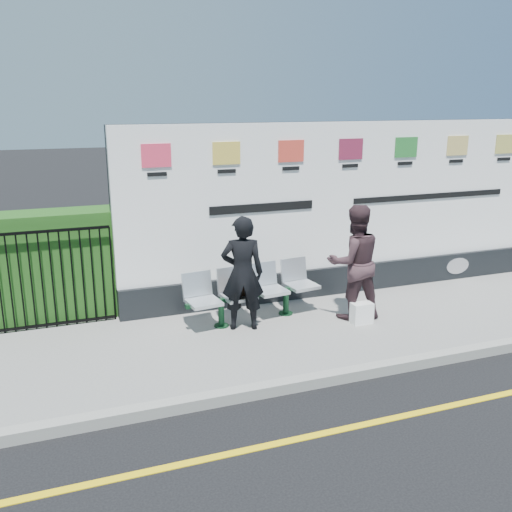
{
  "coord_description": "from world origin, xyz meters",
  "views": [
    {
      "loc": [
        -4.38,
        -4.82,
        3.48
      ],
      "look_at": [
        -1.58,
        2.77,
        1.25
      ],
      "focal_mm": 40.0,
      "sensor_mm": 36.0,
      "label": 1
    }
  ],
  "objects_px": {
    "bench": "(255,306)",
    "woman_left": "(242,273)",
    "billboard": "(345,221)",
    "woman_right": "(354,262)"
  },
  "relations": [
    {
      "from": "bench",
      "to": "woman_left",
      "type": "height_order",
      "value": "woman_left"
    },
    {
      "from": "billboard",
      "to": "woman_left",
      "type": "height_order",
      "value": "billboard"
    },
    {
      "from": "bench",
      "to": "woman_left",
      "type": "distance_m",
      "value": 0.74
    },
    {
      "from": "bench",
      "to": "woman_right",
      "type": "bearing_deg",
      "value": -22.31
    },
    {
      "from": "woman_left",
      "to": "bench",
      "type": "bearing_deg",
      "value": -123.68
    },
    {
      "from": "bench",
      "to": "woman_right",
      "type": "xyz_separation_m",
      "value": [
        1.51,
        -0.41,
        0.68
      ]
    },
    {
      "from": "billboard",
      "to": "woman_right",
      "type": "relative_size",
      "value": 4.4
    },
    {
      "from": "billboard",
      "to": "bench",
      "type": "distance_m",
      "value": 2.39
    },
    {
      "from": "woman_right",
      "to": "bench",
      "type": "bearing_deg",
      "value": -9.69
    },
    {
      "from": "billboard",
      "to": "woman_left",
      "type": "distance_m",
      "value": 2.53
    }
  ]
}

